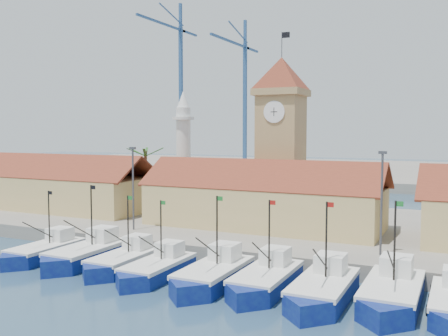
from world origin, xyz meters
The scene contains 19 objects.
ground centered at (0.00, 0.00, 0.00)m, with size 400.00×400.00×0.00m, color navy.
quay centered at (0.00, 24.00, 0.75)m, with size 140.00×32.00×1.50m, color gray.
terminal centered at (0.00, 110.00, 1.00)m, with size 240.00×80.00×2.00m, color gray.
boat_0 centered at (-15.50, 2.38, 0.71)m, with size 3.33×9.12×6.90m.
boat_1 centered at (-10.91, 3.00, 0.79)m, with size 3.69×10.10×7.64m.
boat_2 centered at (-6.48, 2.75, 0.71)m, with size 3.33×9.12×6.90m.
boat_3 centered at (-2.49, 1.93, 0.70)m, with size 3.29×9.00×6.81m.
boat_4 centered at (2.64, 2.11, 0.77)m, with size 3.61×9.90×7.49m.
boat_5 centered at (6.84, 2.77, 0.76)m, with size 3.53×9.68×7.33m.
boat_6 centered at (11.44, 2.21, 0.78)m, with size 3.64×9.97×7.54m.
boat_7 centered at (16.03, 3.38, 0.80)m, with size 3.74×10.25×7.76m.
hall_left centered at (-32.00, 20.00, 3.99)m, with size 31.20×10.13×7.61m.
hall_center centered at (0.00, 20.00, 3.99)m, with size 27.04×10.13×7.61m.
clock_tower centered at (0.00, 26.00, 11.96)m, with size 5.80×5.80×22.70m.
minaret centered at (-15.00, 28.00, 9.73)m, with size 3.00×3.00×16.30m.
palm_tree centered at (-20.00, 26.00, 6.25)m, with size 5.60×5.03×8.39m.
lamp_posts centered at (0.50, 12.00, 6.48)m, with size 80.70×0.25×9.03m.
crane_blue_far centered at (-59.01, 100.74, 29.28)m, with size 1.00×32.83×49.23m.
crane_blue_near centered at (-40.06, 106.63, 26.20)m, with size 1.00×32.74×43.59m.
Camera 1 is at (20.17, -32.23, 12.19)m, focal length 40.00 mm.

